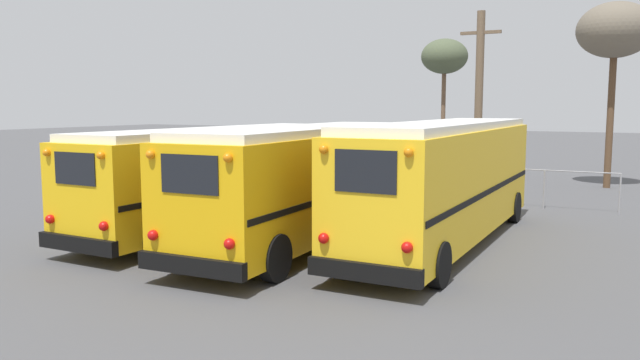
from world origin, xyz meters
TOP-DOWN VIEW (x-y plane):
  - ground_plane at (0.00, 0.00)m, footprint 160.00×160.00m
  - school_bus_0 at (-3.38, -0.05)m, footprint 2.67×10.97m
  - school_bus_1 at (0.00, -0.72)m, footprint 2.89×10.48m
  - school_bus_2 at (3.38, 0.78)m, footprint 2.44×10.90m
  - utility_pole at (1.32, 12.86)m, footprint 1.80×0.36m
  - bare_tree_0 at (-2.17, 19.20)m, footprint 2.59×2.59m
  - bare_tree_1 at (6.60, 15.49)m, footprint 3.26×3.26m
  - fence_line at (0.00, 8.03)m, footprint 14.82×0.06m

SIDE VIEW (x-z plane):
  - ground_plane at x=0.00m, z-range 0.00..0.00m
  - fence_line at x=0.00m, z-range 0.27..1.69m
  - school_bus_0 at x=-3.38m, z-range 0.14..3.17m
  - school_bus_1 at x=0.00m, z-range 0.15..3.29m
  - school_bus_2 at x=3.38m, z-range 0.14..3.41m
  - utility_pole at x=1.32m, z-range 0.10..7.96m
  - bare_tree_0 at x=-2.17m, z-range 2.64..10.06m
  - bare_tree_1 at x=6.60m, z-range 2.81..11.05m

